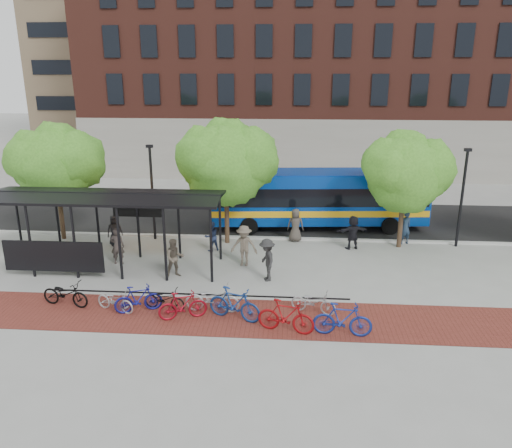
# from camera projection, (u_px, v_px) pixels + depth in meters

# --- Properties ---
(ground) EXTENTS (160.00, 160.00, 0.00)m
(ground) POSITION_uv_depth(u_px,v_px,m) (282.00, 267.00, 23.27)
(ground) COLOR #9E9E99
(ground) RESTS_ON ground
(asphalt_street) EXTENTS (160.00, 8.00, 0.01)m
(asphalt_street) POSITION_uv_depth(u_px,v_px,m) (285.00, 218.00, 30.88)
(asphalt_street) COLOR black
(asphalt_street) RESTS_ON ground
(curb) EXTENTS (160.00, 0.25, 0.12)m
(curb) POSITION_uv_depth(u_px,v_px,m) (284.00, 238.00, 27.06)
(curb) COLOR #B7B7B2
(curb) RESTS_ON ground
(brick_strip) EXTENTS (24.00, 3.00, 0.01)m
(brick_strip) POSITION_uv_depth(u_px,v_px,m) (225.00, 317.00, 18.65)
(brick_strip) COLOR maroon
(brick_strip) RESTS_ON ground
(bike_rack_rail) EXTENTS (12.00, 0.05, 0.95)m
(bike_rack_rail) POSITION_uv_depth(u_px,v_px,m) (196.00, 305.00, 19.60)
(bike_rack_rail) COLOR black
(bike_rack_rail) RESTS_ON ground
(building_brick) EXTENTS (55.00, 14.00, 20.00)m
(building_brick) POSITION_uv_depth(u_px,v_px,m) (403.00, 55.00, 44.33)
(building_brick) COLOR #5E2A21
(building_brick) RESTS_ON ground
(building_tower) EXTENTS (22.00, 22.00, 30.00)m
(building_tower) POSITION_uv_depth(u_px,v_px,m) (155.00, 14.00, 58.01)
(building_tower) COLOR #7A664C
(building_tower) RESTS_ON ground
(bus_shelter) EXTENTS (10.60, 3.07, 3.60)m
(bus_shelter) POSITION_uv_depth(u_px,v_px,m) (103.00, 205.00, 22.50)
(bus_shelter) COLOR black
(bus_shelter) RESTS_ON ground
(tree_a) EXTENTS (4.90, 4.00, 6.18)m
(tree_a) POSITION_uv_depth(u_px,v_px,m) (57.00, 161.00, 26.04)
(tree_a) COLOR #382619
(tree_a) RESTS_ON ground
(tree_b) EXTENTS (5.15, 4.20, 6.47)m
(tree_b) POSITION_uv_depth(u_px,v_px,m) (228.00, 159.00, 25.34)
(tree_b) COLOR #382619
(tree_b) RESTS_ON ground
(tree_c) EXTENTS (4.66, 3.80, 5.92)m
(tree_c) POSITION_uv_depth(u_px,v_px,m) (407.00, 170.00, 24.82)
(tree_c) COLOR #382619
(tree_c) RESTS_ON ground
(lamp_post_left) EXTENTS (0.35, 0.20, 5.12)m
(lamp_post_left) POSITION_uv_depth(u_px,v_px,m) (152.00, 190.00, 26.38)
(lamp_post_left) COLOR black
(lamp_post_left) RESTS_ON ground
(lamp_post_right) EXTENTS (0.35, 0.20, 5.12)m
(lamp_post_right) POSITION_uv_depth(u_px,v_px,m) (462.00, 195.00, 25.24)
(lamp_post_right) COLOR black
(lamp_post_right) RESTS_ON ground
(bus) EXTENTS (12.47, 3.74, 3.32)m
(bus) POSITION_uv_depth(u_px,v_px,m) (317.00, 196.00, 28.59)
(bus) COLOR #08369A
(bus) RESTS_ON ground
(bike_0) EXTENTS (2.07, 1.06, 1.04)m
(bike_0) POSITION_uv_depth(u_px,v_px,m) (65.00, 294.00, 19.37)
(bike_0) COLOR black
(bike_0) RESTS_ON ground
(bike_2) EXTENTS (1.78, 1.15, 0.88)m
(bike_2) POSITION_uv_depth(u_px,v_px,m) (115.00, 300.00, 18.97)
(bike_2) COLOR #AEAEB1
(bike_2) RESTS_ON ground
(bike_3) EXTENTS (1.86, 1.15, 1.08)m
(bike_3) POSITION_uv_depth(u_px,v_px,m) (138.00, 299.00, 18.88)
(bike_3) COLOR navy
(bike_3) RESTS_ON ground
(bike_4) EXTENTS (1.75, 0.90, 0.88)m
(bike_4) POSITION_uv_depth(u_px,v_px,m) (164.00, 299.00, 19.10)
(bike_4) COLOR black
(bike_4) RESTS_ON ground
(bike_5) EXTENTS (1.88, 1.07, 1.09)m
(bike_5) POSITION_uv_depth(u_px,v_px,m) (183.00, 305.00, 18.34)
(bike_5) COLOR maroon
(bike_5) RESTS_ON ground
(bike_6) EXTENTS (2.10, 0.79, 1.09)m
(bike_6) POSITION_uv_depth(u_px,v_px,m) (212.00, 298.00, 18.90)
(bike_6) COLOR #AEAEB1
(bike_6) RESTS_ON ground
(bike_7) EXTENTS (2.17, 1.30, 1.26)m
(bike_7) POSITION_uv_depth(u_px,v_px,m) (234.00, 304.00, 18.27)
(bike_7) COLOR navy
(bike_7) RESTS_ON ground
(bike_9) EXTENTS (2.12, 1.05, 1.23)m
(bike_9) POSITION_uv_depth(u_px,v_px,m) (286.00, 316.00, 17.40)
(bike_9) COLOR maroon
(bike_9) RESTS_ON ground
(bike_10) EXTENTS (1.84, 1.08, 0.91)m
(bike_10) POSITION_uv_depth(u_px,v_px,m) (313.00, 302.00, 18.82)
(bike_10) COLOR #A4A4A6
(bike_10) RESTS_ON ground
(bike_11) EXTENTS (2.09, 0.74, 1.23)m
(bike_11) POSITION_uv_depth(u_px,v_px,m) (342.00, 320.00, 17.16)
(bike_11) COLOR navy
(bike_11) RESTS_ON ground
(pedestrian_0) EXTENTS (0.95, 0.86, 1.63)m
(pedestrian_0) POSITION_uv_depth(u_px,v_px,m) (115.00, 230.00, 25.98)
(pedestrian_0) COLOR black
(pedestrian_0) RESTS_ON ground
(pedestrian_1) EXTENTS (0.69, 0.49, 1.77)m
(pedestrian_1) POSITION_uv_depth(u_px,v_px,m) (117.00, 246.00, 23.48)
(pedestrian_1) COLOR #473C38
(pedestrian_1) RESTS_ON ground
(pedestrian_2) EXTENTS (0.95, 0.91, 1.54)m
(pedestrian_2) POSITION_uv_depth(u_px,v_px,m) (211.00, 236.00, 25.20)
(pedestrian_2) COLOR #1F2949
(pedestrian_2) RESTS_ON ground
(pedestrian_3) EXTENTS (1.32, 0.84, 1.96)m
(pedestrian_3) POSITION_uv_depth(u_px,v_px,m) (244.00, 246.00, 23.25)
(pedestrian_3) COLOR brown
(pedestrian_3) RESTS_ON ground
(pedestrian_5) EXTENTS (1.71, 0.97, 1.76)m
(pedestrian_5) POSITION_uv_depth(u_px,v_px,m) (353.00, 232.00, 25.45)
(pedestrian_5) COLOR black
(pedestrian_5) RESTS_ON ground
(pedestrian_6) EXTENTS (0.89, 0.59, 1.80)m
(pedestrian_6) POSITION_uv_depth(u_px,v_px,m) (295.00, 225.00, 26.58)
(pedestrian_6) COLOR #443E36
(pedestrian_6) RESTS_ON ground
(pedestrian_7) EXTENTS (0.77, 0.65, 1.81)m
(pedestrian_7) POSITION_uv_depth(u_px,v_px,m) (405.00, 227.00, 26.17)
(pedestrian_7) COLOR #20334B
(pedestrian_7) RESTS_ON ground
(pedestrian_8) EXTENTS (1.05, 0.95, 1.76)m
(pedestrian_8) POSITION_uv_depth(u_px,v_px,m) (175.00, 258.00, 22.02)
(pedestrian_8) COLOR brown
(pedestrian_8) RESTS_ON ground
(pedestrian_9) EXTENTS (1.03, 1.38, 1.90)m
(pedestrian_9) POSITION_uv_depth(u_px,v_px,m) (267.00, 260.00, 21.60)
(pedestrian_9) COLOR #272727
(pedestrian_9) RESTS_ON ground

